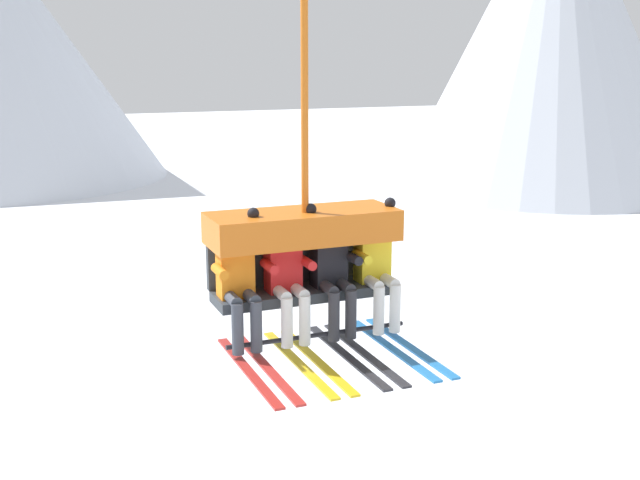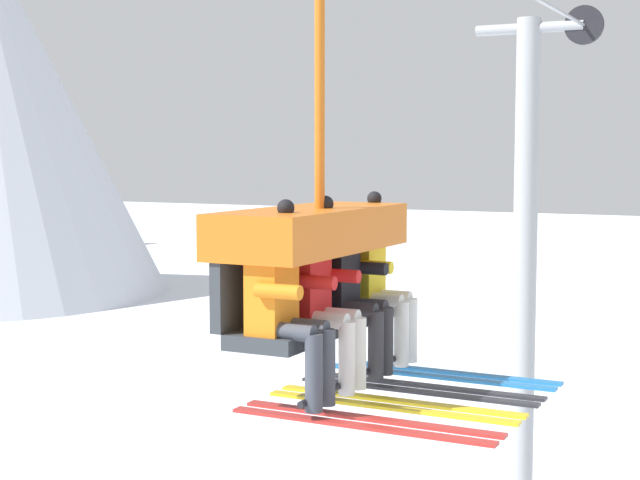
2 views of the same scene
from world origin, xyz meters
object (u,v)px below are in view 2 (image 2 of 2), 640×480
chairlift_chair (310,246)px  skier_orange (289,306)px  lift_tower_far (525,288)px  skier_red (324,299)px  skier_yellow (379,279)px  skier_black (352,287)px

chairlift_chair → skier_orange: (-0.71, -0.21, -0.30)m
lift_tower_far → skier_orange: lift_tower_far is taller
skier_red → skier_yellow: skier_yellow is taller
lift_tower_far → skier_black: 8.39m
chairlift_chair → skier_yellow: chairlift_chair is taller
chairlift_chair → skier_orange: 0.80m
lift_tower_far → skier_yellow: size_ratio=5.08×
skier_orange → skier_yellow: bearing=0.0°
skier_orange → chairlift_chair: bearing=16.8°
skier_yellow → skier_red: bearing=-179.6°
skier_orange → skier_red: (0.47, -0.01, -0.02)m
chairlift_chair → skier_yellow: bearing=-16.7°
skier_orange → skier_red: 0.47m
chairlift_chair → skier_red: 0.46m
skier_red → skier_black: 0.47m
lift_tower_far → skier_yellow: lift_tower_far is taller
skier_orange → lift_tower_far: bearing=5.7°
skier_red → skier_yellow: bearing=0.4°
lift_tower_far → skier_orange: size_ratio=5.08×
lift_tower_far → skier_orange: bearing=-174.3°
skier_black → skier_red: bearing=-179.2°
skier_black → skier_yellow: size_ratio=1.00×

